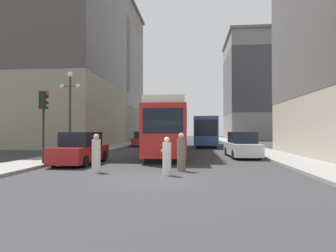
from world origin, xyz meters
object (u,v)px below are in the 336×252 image
transit_bus (206,130)px  traffic_light_near_left (44,108)px  parked_car_right_far (242,145)px  lamp_post_left_near (70,101)px  pedestrian_on_sidewalk (181,153)px  pedestrian_crossing_far (167,157)px  streetcar (169,128)px  parked_car_left_far (81,149)px  parked_car_left_near (153,138)px  parked_car_left_mid (142,139)px  pedestrian_crossing_near (96,154)px

transit_bus → traffic_light_near_left: 23.22m
transit_bus → parked_car_right_far: bearing=-80.6°
traffic_light_near_left → lamp_post_left_near: (-0.22, 3.72, 0.76)m
parked_car_right_far → pedestrian_on_sidewalk: (-3.99, -7.37, -0.01)m
transit_bus → pedestrian_crossing_far: size_ratio=7.84×
streetcar → pedestrian_on_sidewalk: streetcar is taller
parked_car_right_far → pedestrian_crossing_far: size_ratio=3.11×
parked_car_right_far → parked_car_left_far: bearing=24.9°
streetcar → parked_car_right_far: streetcar is taller
transit_bus → parked_car_left_near: (-7.89, 8.70, -1.10)m
streetcar → transit_bus: streetcar is taller
parked_car_left_near → parked_car_left_mid: same height
parked_car_right_far → pedestrian_crossing_near: bearing=43.6°
parked_car_right_far → pedestrian_on_sidewalk: bearing=59.1°
pedestrian_crossing_far → traffic_light_near_left: traffic_light_near_left is taller
parked_car_left_near → streetcar: bearing=-78.9°
pedestrian_crossing_far → traffic_light_near_left: size_ratio=0.42×
parked_car_left_mid → parked_car_left_far: bearing=-90.6°
pedestrian_on_sidewalk → parked_car_right_far: bearing=148.1°
streetcar → parked_car_right_far: 5.69m
parked_car_right_far → traffic_light_near_left: 13.18m
parked_car_left_near → lamp_post_left_near: lamp_post_left_near is taller
parked_car_left_mid → lamp_post_left_near: bearing=-97.3°
streetcar → pedestrian_crossing_far: size_ratio=8.47×
parked_car_left_mid → parked_car_left_far: size_ratio=1.05×
parked_car_left_far → pedestrian_crossing_near: parked_car_left_far is taller
pedestrian_on_sidewalk → lamp_post_left_near: bearing=-126.6°
parked_car_left_near → pedestrian_crossing_far: bearing=-81.1°
streetcar → parked_car_left_far: bearing=-126.3°
parked_car_left_far → lamp_post_left_near: bearing=126.7°
streetcar → lamp_post_left_near: lamp_post_left_near is taller
parked_car_left_near → parked_car_right_far: bearing=-67.8°
parked_car_left_near → parked_car_left_mid: bearing=-90.3°
parked_car_left_near → parked_car_left_far: same height
parked_car_left_near → parked_car_right_far: (9.81, -23.78, 0.00)m
pedestrian_crossing_far → parked_car_right_far: bearing=-130.3°
traffic_light_near_left → lamp_post_left_near: lamp_post_left_near is taller
pedestrian_crossing_near → transit_bus: bearing=-106.9°
pedestrian_on_sidewalk → pedestrian_crossing_far: bearing=-26.1°
parked_car_left_near → parked_car_left_mid: 9.76m
parked_car_right_far → pedestrian_crossing_near: (-7.83, -8.12, -0.03)m
parked_car_left_mid → parked_car_right_far: bearing=-55.7°
pedestrian_on_sidewalk → traffic_light_near_left: traffic_light_near_left is taller
parked_car_left_mid → lamp_post_left_near: 16.75m
parked_car_left_near → parked_car_left_far: size_ratio=1.11×
parked_car_right_far → lamp_post_left_near: size_ratio=0.88×
pedestrian_crossing_far → transit_bus: bearing=-109.0°
transit_bus → pedestrian_crossing_far: (-2.62, -23.78, -1.19)m
transit_bus → pedestrian_crossing_far: transit_bus is taller
streetcar → parked_car_left_far: 8.04m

